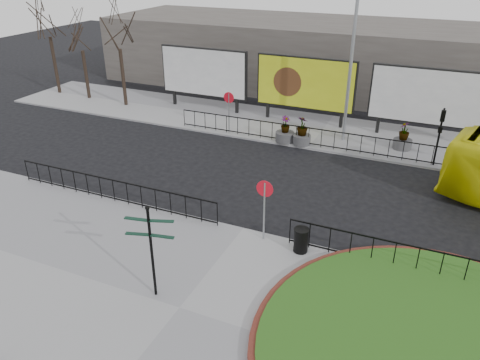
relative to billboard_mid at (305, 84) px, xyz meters
The scene contains 24 objects.
ground 13.31m from the billboard_mid, 83.40° to the right, with size 90.00×90.00×0.00m, color black.
pavement_near 18.21m from the billboard_mid, 85.23° to the right, with size 30.00×10.00×0.12m, color gray.
pavement_far 3.10m from the billboard_mid, 32.94° to the right, with size 44.00×6.00×0.12m, color gray.
brick_edge 19.36m from the billboard_mid, 62.06° to the right, with size 10.40×10.40×0.18m, color maroon.
grass_lawn 19.36m from the billboard_mid, 62.06° to the right, with size 10.00×10.00×0.22m, color #294F15.
railing_near_left 14.15m from the billboard_mid, 108.73° to the right, with size 10.00×0.10×1.10m, color black, non-canonical shape.
railing_near_right 15.62m from the billboard_mid, 58.92° to the right, with size 9.00×0.10×1.10m, color black, non-canonical shape.
railing_far 4.84m from the billboard_mid, 55.75° to the right, with size 18.00×0.10×1.10m, color black, non-canonical shape.
speed_sign_far 5.04m from the billboard_mid, 134.46° to the right, with size 0.64×0.07×2.47m.
speed_sign_near 13.62m from the billboard_mid, 79.41° to the right, with size 0.64×0.07×2.47m.
billboard_left 7.00m from the billboard_mid, behind, with size 6.20×0.31×4.10m.
billboard_mid is the anchor object (origin of this frame).
billboard_right 7.00m from the billboard_mid, ahead, with size 6.20×0.31×4.10m.
lamp_post 4.23m from the billboard_mid, 33.25° to the right, with size 0.74×0.18×9.23m.
signal_pole_a 8.80m from the billboard_mid, 24.42° to the right, with size 0.22×0.26×3.00m.
tree_left 12.63m from the billboard_mid, behind, with size 2.00×2.00×7.00m, color #2D2119, non-canonical shape.
tree_mid 16.05m from the billboard_mid, behind, with size 2.00×2.00×6.20m, color #2D2119, non-canonical shape.
tree_far 19.07m from the billboard_mid, behind, with size 2.00×2.00×7.50m, color #2D2119, non-canonical shape.
building_backdrop 9.15m from the billboard_mid, 80.57° to the left, with size 40.00×10.00×5.00m, color #5D5651.
fingerpost_sign 17.74m from the billboard_mid, 88.42° to the right, with size 1.51×0.60×3.25m.
litter_bin 14.30m from the billboard_mid, 73.48° to the right, with size 0.57×0.57×0.94m.
planter_a 4.09m from the billboard_mid, 90.00° to the right, with size 1.06×1.06×1.49m.
planter_b 4.16m from the billboard_mid, 74.37° to the right, with size 1.02×1.02×1.61m.
planter_c 6.84m from the billboard_mid, 17.48° to the right, with size 1.01×1.01×1.54m.
Camera 1 is at (6.20, -14.44, 10.10)m, focal length 35.00 mm.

